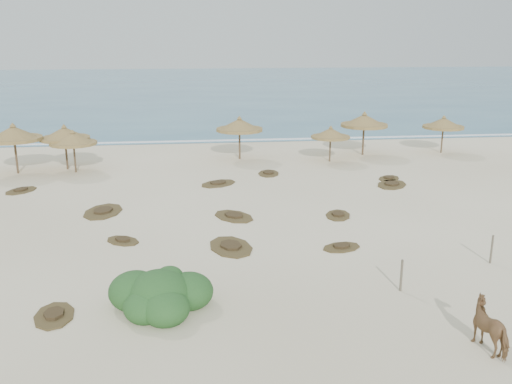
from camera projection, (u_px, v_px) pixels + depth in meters
ground at (234, 264)px, 21.77m from camera, size 160.00×160.00×0.00m
ocean at (198, 87)px, 93.52m from camera, size 200.00×100.00×0.01m
foam_line at (209, 141)px, 46.64m from camera, size 70.00×0.60×0.01m
palapa_0 at (14, 134)px, 35.26m from camera, size 4.06×4.06×3.21m
palapa_1 at (65, 134)px, 36.39m from camera, size 3.50×3.50×2.95m
palapa_2 at (73, 139)px, 35.61m from camera, size 3.03×3.03×2.73m
palapa_3 at (239, 126)px, 39.33m from camera, size 3.62×3.62×3.05m
palapa_4 at (331, 134)px, 38.68m from camera, size 2.85×2.85×2.49m
palapa_5 at (364, 121)px, 40.69m from camera, size 3.91×3.91×3.16m
palapa_6 at (444, 124)px, 41.52m from camera, size 3.11×3.11×2.79m
horse at (493, 327)px, 15.75m from camera, size 1.08×1.74×1.37m
fence_post_near at (401, 275)px, 19.38m from camera, size 0.10×0.10×1.14m
fence_post_far at (492, 249)px, 21.73m from camera, size 0.09×0.09×1.13m
bush at (160, 295)px, 18.11m from camera, size 3.38×2.97×1.51m
scrub_1 at (103, 211)px, 28.07m from camera, size 2.27×3.02×0.16m
scrub_2 at (123, 240)px, 24.13m from camera, size 1.89×1.83×0.16m
scrub_3 at (234, 216)px, 27.34m from camera, size 2.55×2.79×0.16m
scrub_4 at (338, 215)px, 27.50m from camera, size 1.67×2.08×0.16m
scrub_5 at (392, 184)px, 33.07m from camera, size 2.66×2.90×0.16m
scrub_6 at (21, 190)px, 31.81m from camera, size 2.13×2.32×0.16m
scrub_7 at (269, 173)px, 35.70m from camera, size 1.64×2.20×0.16m
scrub_9 at (231, 246)px, 23.45m from camera, size 2.26×2.93×0.16m
scrub_10 at (389, 178)px, 34.48m from camera, size 1.96×2.02×0.16m
scrub_11 at (54, 315)px, 17.74m from camera, size 1.44×2.02×0.16m
scrub_12 at (341, 247)px, 23.40m from camera, size 1.95×1.60×0.16m
scrub_13 at (218, 183)px, 33.30m from camera, size 2.75×2.62×0.16m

